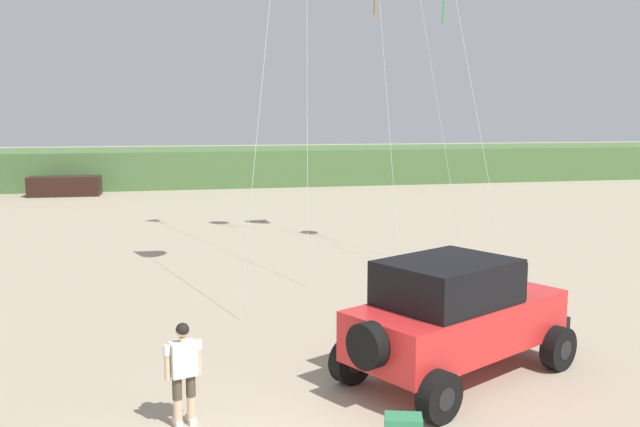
# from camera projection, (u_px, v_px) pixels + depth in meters

# --- Properties ---
(dune_ridge) EXTENTS (90.00, 8.94, 2.52)m
(dune_ridge) POSITION_uv_depth(u_px,v_px,m) (146.00, 167.00, 48.34)
(dune_ridge) COLOR #4C703D
(dune_ridge) RESTS_ON ground_plane
(jeep) EXTENTS (5.00, 4.09, 2.26)m
(jeep) POSITION_uv_depth(u_px,v_px,m) (456.00, 314.00, 12.40)
(jeep) COLOR red
(jeep) RESTS_ON ground_plane
(person_watching) EXTENTS (0.60, 0.39, 1.67)m
(person_watching) POSITION_uv_depth(u_px,v_px,m) (183.00, 368.00, 10.46)
(person_watching) COLOR #DBB28E
(person_watching) RESTS_ON ground_plane
(distant_sedan) EXTENTS (4.25, 1.83, 1.20)m
(distant_sedan) POSITION_uv_depth(u_px,v_px,m) (65.00, 186.00, 41.41)
(distant_sedan) COLOR black
(distant_sedan) RESTS_ON ground_plane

